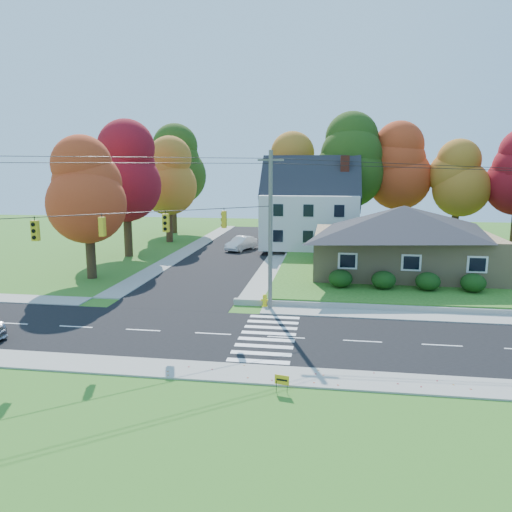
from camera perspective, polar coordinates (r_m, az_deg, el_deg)
The scene contains 21 objects.
ground at distance 27.04m, azimuth 3.45°, elevation -9.31°, with size 120.00×120.00×0.00m, color #3D7923.
road_main at distance 27.04m, azimuth 3.45°, elevation -9.29°, with size 90.00×8.00×0.02m, color black.
road_cross at distance 53.16m, azimuth -2.63°, elevation 0.48°, with size 8.00×44.00×0.02m, color black.
sidewalk_north at distance 31.77m, azimuth 4.26°, elevation -6.24°, with size 90.00×2.00×0.08m, color #9C9A90.
sidewalk_south at distance 22.40m, azimuth 2.26°, elevation -13.47°, with size 90.00×2.00×0.08m, color #9C9A90.
lawn at distance 48.43m, azimuth 21.29°, elevation -0.90°, with size 30.00×30.00×0.50m, color #3D7923.
ranch_house at distance 42.19m, azimuth 16.39°, elevation 1.98°, with size 14.60×10.60×5.40m.
colonial_house at distance 53.61m, azimuth 6.25°, elevation 5.44°, with size 10.40×8.40×9.60m.
hedge_row at distance 36.45m, azimuth 16.73°, elevation -2.71°, with size 10.70×1.70×1.27m.
traffic_infrastructure at distance 27.12m, azimuth 3.51°, elevation 1.97°, with size 38.10×10.66×10.00m.
tree_lot_0 at distance 59.54m, azimuth 4.58°, elevation 9.54°, with size 6.72×6.72×12.51m.
tree_lot_1 at distance 58.41m, azimuth 10.51°, elevation 10.67°, with size 7.84×7.84×14.60m.
tree_lot_2 at distance 59.89m, azimuth 16.29°, elevation 9.79°, with size 7.28×7.28×13.56m.
tree_lot_3 at distance 60.01m, azimuth 22.09°, elevation 8.21°, with size 6.16×6.16×11.47m.
tree_west_0 at distance 42.07m, azimuth -18.75°, elevation 7.15°, with size 6.16×6.16×11.47m.
tree_west_1 at distance 51.51m, azimuth -14.72°, elevation 9.29°, with size 7.28×7.28×13.56m.
tree_west_2 at distance 60.52m, azimuth -10.06°, elevation 8.95°, with size 6.72×6.72×12.51m.
tree_west_3 at distance 68.73m, azimuth -9.56°, elevation 10.20°, with size 7.84×7.84×14.60m.
white_car at distance 54.11m, azimuth -1.71°, elevation 1.46°, with size 1.55×4.46×1.47m, color silver.
fire_hydrant at distance 32.43m, azimuth 1.00°, elevation -5.16°, with size 0.49×0.39×0.88m.
yard_sign at distance 20.75m, azimuth 2.97°, elevation -14.00°, with size 0.60×0.15×0.75m.
Camera 1 is at (2.20, -25.38, 9.06)m, focal length 35.00 mm.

